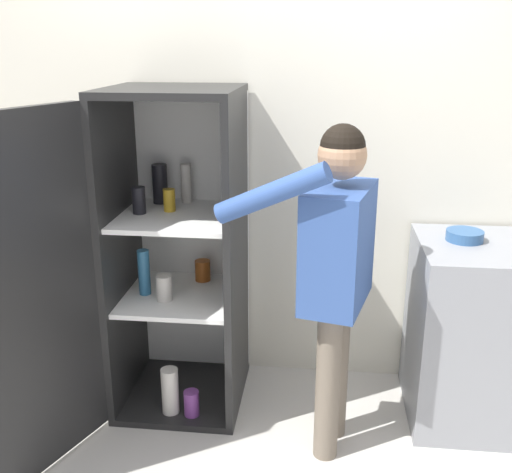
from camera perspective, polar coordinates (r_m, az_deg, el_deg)
The scene contains 5 objects.
wall_back at distance 3.26m, azimuth 0.22°, elevation 7.78°, with size 7.00×0.06×2.55m.
refrigerator at distance 3.03m, azimuth -9.61°, elevation -2.26°, with size 0.92×1.25×1.65m.
person at distance 2.64m, azimuth 7.61°, elevation -1.85°, with size 0.70×0.57×1.54m.
counter at distance 3.26m, azimuth 21.23°, elevation -8.55°, with size 0.75×0.64×0.93m.
bowl at distance 3.08m, azimuth 19.26°, elevation 0.08°, with size 0.18×0.18×0.05m.
Camera 1 is at (0.35, -2.21, 1.86)m, focal length 42.00 mm.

